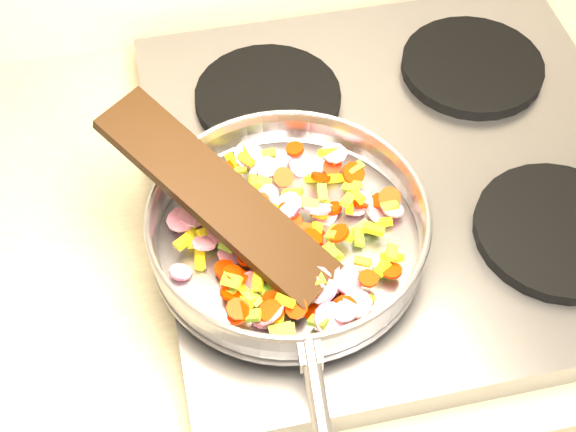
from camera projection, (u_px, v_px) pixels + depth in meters
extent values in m
cube|color=#939399|center=(400.00, 174.00, 1.00)|extent=(0.60, 0.60, 0.04)
cylinder|color=black|center=(318.00, 274.00, 0.87)|extent=(0.19, 0.19, 0.02)
cylinder|color=black|center=(558.00, 231.00, 0.91)|extent=(0.19, 0.19, 0.02)
cylinder|color=black|center=(268.00, 97.00, 1.04)|extent=(0.19, 0.19, 0.02)
cylinder|color=black|center=(472.00, 66.00, 1.08)|extent=(0.19, 0.19, 0.02)
cylinder|color=#9E9EA5|center=(288.00, 241.00, 0.89)|extent=(0.30, 0.30, 0.01)
torus|color=#9E9EA5|center=(288.00, 227.00, 0.87)|extent=(0.34, 0.34, 0.05)
torus|color=#9E9EA5|center=(288.00, 214.00, 0.85)|extent=(0.30, 0.30, 0.01)
cube|color=#9E9EA5|center=(310.00, 354.00, 0.76)|extent=(0.02, 0.03, 0.02)
cylinder|color=#CF144F|center=(252.00, 282.00, 0.84)|extent=(0.04, 0.03, 0.03)
cylinder|color=red|center=(233.00, 169.00, 0.93)|extent=(0.03, 0.03, 0.02)
cylinder|color=#CF144F|center=(231.00, 254.00, 0.87)|extent=(0.04, 0.04, 0.01)
cube|color=#7BA924|center=(333.00, 233.00, 0.87)|extent=(0.02, 0.02, 0.01)
cylinder|color=red|center=(318.00, 236.00, 0.88)|extent=(0.03, 0.03, 0.02)
cylinder|color=#CF144F|center=(328.00, 281.00, 0.83)|extent=(0.03, 0.04, 0.02)
cylinder|color=red|center=(231.00, 282.00, 0.84)|extent=(0.03, 0.04, 0.03)
cylinder|color=#CF144F|center=(318.00, 280.00, 0.83)|extent=(0.03, 0.03, 0.02)
cylinder|color=#CF144F|center=(182.00, 219.00, 0.88)|extent=(0.04, 0.04, 0.01)
cube|color=yellow|center=(316.00, 234.00, 0.87)|extent=(0.02, 0.02, 0.02)
cylinder|color=#CF144F|center=(269.00, 313.00, 0.81)|extent=(0.03, 0.04, 0.03)
cylinder|color=red|center=(247.00, 258.00, 0.85)|extent=(0.03, 0.03, 0.01)
cube|color=yellow|center=(343.00, 234.00, 0.87)|extent=(0.02, 0.03, 0.01)
cube|color=#7BA924|center=(315.00, 259.00, 0.85)|extent=(0.02, 0.02, 0.02)
cylinder|color=red|center=(237.00, 202.00, 0.89)|extent=(0.04, 0.04, 0.01)
cylinder|color=#CF144F|center=(379.00, 217.00, 0.90)|extent=(0.03, 0.04, 0.03)
cube|color=#7BA924|center=(282.00, 276.00, 0.84)|extent=(0.02, 0.02, 0.01)
cube|color=#7BA924|center=(262.00, 288.00, 0.83)|extent=(0.02, 0.02, 0.01)
cylinder|color=red|center=(390.00, 198.00, 0.90)|extent=(0.03, 0.03, 0.02)
cube|color=#7BA924|center=(358.00, 237.00, 0.88)|extent=(0.02, 0.02, 0.01)
cylinder|color=#CF144F|center=(316.00, 295.00, 0.83)|extent=(0.04, 0.03, 0.02)
cube|color=yellow|center=(267.00, 208.00, 0.89)|extent=(0.03, 0.02, 0.02)
cube|color=yellow|center=(232.00, 160.00, 0.93)|extent=(0.02, 0.02, 0.02)
cube|color=yellow|center=(258.00, 281.00, 0.83)|extent=(0.02, 0.03, 0.02)
cube|color=#7BA924|center=(255.00, 182.00, 0.91)|extent=(0.02, 0.02, 0.02)
cylinder|color=red|center=(248.00, 225.00, 0.88)|extent=(0.04, 0.04, 0.02)
cube|color=yellow|center=(256.00, 300.00, 0.83)|extent=(0.03, 0.02, 0.02)
cube|color=yellow|center=(280.00, 314.00, 0.82)|extent=(0.02, 0.03, 0.02)
cylinder|color=red|center=(312.00, 310.00, 0.83)|extent=(0.03, 0.03, 0.02)
cube|color=#7BA924|center=(309.00, 204.00, 0.88)|extent=(0.02, 0.02, 0.01)
cube|color=yellow|center=(246.00, 159.00, 0.93)|extent=(0.02, 0.02, 0.01)
cube|color=yellow|center=(303.00, 293.00, 0.82)|extent=(0.02, 0.02, 0.01)
cube|color=#7BA924|center=(318.00, 322.00, 0.80)|extent=(0.02, 0.02, 0.01)
cylinder|color=#CF144F|center=(326.00, 215.00, 0.90)|extent=(0.03, 0.03, 0.02)
cube|color=#7BA924|center=(216.00, 211.00, 0.89)|extent=(0.02, 0.02, 0.01)
cylinder|color=red|center=(359.00, 201.00, 0.91)|extent=(0.03, 0.03, 0.02)
cube|color=#7BA924|center=(352.00, 187.00, 0.91)|extent=(0.02, 0.02, 0.02)
cylinder|color=red|center=(238.00, 309.00, 0.80)|extent=(0.03, 0.03, 0.01)
cylinder|color=red|center=(339.00, 233.00, 0.86)|extent=(0.03, 0.03, 0.02)
cylinder|color=red|center=(231.00, 184.00, 0.93)|extent=(0.03, 0.03, 0.01)
cylinder|color=red|center=(261.00, 201.00, 0.89)|extent=(0.03, 0.03, 0.02)
cylinder|color=red|center=(235.00, 181.00, 0.92)|extent=(0.03, 0.03, 0.02)
cube|color=#7BA924|center=(248.00, 204.00, 0.90)|extent=(0.01, 0.02, 0.01)
cube|color=#7BA924|center=(390.00, 206.00, 0.89)|extent=(0.02, 0.02, 0.01)
cube|color=yellow|center=(315.00, 178.00, 0.93)|extent=(0.02, 0.02, 0.02)
cube|color=yellow|center=(210.00, 229.00, 0.88)|extent=(0.02, 0.02, 0.01)
cube|color=yellow|center=(242.00, 290.00, 0.84)|extent=(0.02, 0.03, 0.01)
cube|color=#7BA924|center=(286.00, 331.00, 0.80)|extent=(0.02, 0.02, 0.01)
cylinder|color=#CF144F|center=(344.00, 311.00, 0.83)|extent=(0.04, 0.04, 0.01)
cylinder|color=red|center=(225.00, 269.00, 0.85)|extent=(0.03, 0.03, 0.01)
cylinder|color=#CF144F|center=(240.00, 195.00, 0.90)|extent=(0.04, 0.03, 0.02)
cube|color=yellow|center=(319.00, 213.00, 0.89)|extent=(0.02, 0.01, 0.02)
cube|color=#7BA924|center=(262.00, 252.00, 0.87)|extent=(0.02, 0.02, 0.01)
cylinder|color=red|center=(359.00, 306.00, 0.82)|extent=(0.04, 0.04, 0.02)
cylinder|color=red|center=(369.00, 278.00, 0.83)|extent=(0.02, 0.02, 0.00)
cube|color=#7BA924|center=(278.00, 281.00, 0.84)|extent=(0.02, 0.01, 0.02)
cube|color=yellow|center=(199.00, 244.00, 0.86)|extent=(0.03, 0.01, 0.02)
cylinder|color=#CF144F|center=(180.00, 272.00, 0.85)|extent=(0.03, 0.03, 0.01)
cylinder|color=red|center=(392.00, 271.00, 0.84)|extent=(0.03, 0.03, 0.01)
cube|color=#7BA924|center=(385.00, 271.00, 0.85)|extent=(0.02, 0.02, 0.02)
cylinder|color=red|center=(225.00, 191.00, 0.90)|extent=(0.03, 0.02, 0.02)
cube|color=#7BA924|center=(286.00, 238.00, 0.87)|extent=(0.02, 0.02, 0.02)
cylinder|color=red|center=(237.00, 275.00, 0.83)|extent=(0.03, 0.03, 0.02)
cylinder|color=#CF144F|center=(384.00, 262.00, 0.86)|extent=(0.03, 0.03, 0.01)
cube|color=#7BA924|center=(323.00, 269.00, 0.84)|extent=(0.02, 0.02, 0.01)
cylinder|color=red|center=(272.00, 242.00, 0.86)|extent=(0.03, 0.02, 0.02)
cylinder|color=#CF144F|center=(221.00, 230.00, 0.87)|extent=(0.04, 0.04, 0.01)
cylinder|color=#CF144F|center=(191.00, 217.00, 0.88)|extent=(0.03, 0.04, 0.02)
cube|color=yellow|center=(333.00, 253.00, 0.85)|extent=(0.02, 0.03, 0.01)
cube|color=yellow|center=(349.00, 206.00, 0.89)|extent=(0.01, 0.02, 0.01)
cube|color=yellow|center=(358.00, 196.00, 0.89)|extent=(0.02, 0.02, 0.02)
cube|color=#7BA924|center=(374.00, 229.00, 0.88)|extent=(0.01, 0.02, 0.01)
cylinder|color=#CF144F|center=(345.00, 312.00, 0.81)|extent=(0.03, 0.03, 0.01)
cylinder|color=#CF144F|center=(203.00, 197.00, 0.90)|extent=(0.04, 0.04, 0.02)
cylinder|color=red|center=(232.00, 273.00, 0.83)|extent=(0.02, 0.02, 0.01)
cube|color=#7BA924|center=(281.00, 330.00, 0.80)|extent=(0.02, 0.01, 0.01)
cube|color=#7BA924|center=(339.00, 279.00, 0.84)|extent=(0.03, 0.03, 0.01)
cube|color=#7BA924|center=(327.00, 208.00, 0.90)|extent=(0.01, 0.02, 0.01)
cube|color=#7BA924|center=(355.00, 200.00, 0.91)|extent=(0.03, 0.02, 0.01)
cube|color=#7BA924|center=(326.00, 261.00, 0.84)|extent=(0.02, 0.02, 0.01)
cube|color=#7BA924|center=(216.00, 237.00, 0.87)|extent=(0.02, 0.02, 0.01)
cylinder|color=red|center=(199.00, 197.00, 0.91)|extent=(0.03, 0.03, 0.01)
cube|color=#7BA924|center=(275.00, 291.00, 0.83)|extent=(0.02, 0.02, 0.02)
cylinder|color=red|center=(238.00, 313.00, 0.81)|extent=(0.03, 0.03, 0.02)
cylinder|color=#CF144F|center=(324.00, 244.00, 0.88)|extent=(0.03, 0.03, 0.02)
cube|color=#7BA924|center=(329.00, 261.00, 0.85)|extent=(0.02, 0.02, 0.01)
cylinder|color=red|center=(237.00, 211.00, 0.90)|extent=(0.03, 0.04, 0.03)
cylinder|color=#CF144F|center=(288.00, 206.00, 0.89)|extent=(0.04, 0.05, 0.03)
cylinder|color=#CF144F|center=(393.00, 209.00, 0.89)|extent=(0.03, 0.03, 0.01)
cylinder|color=#CF144F|center=(311.00, 233.00, 0.89)|extent=(0.03, 0.03, 0.02)
cylinder|color=red|center=(274.00, 303.00, 0.82)|extent=(0.04, 0.03, 0.03)
cylinder|color=#CF144F|center=(361.00, 203.00, 0.91)|extent=(0.04, 0.04, 0.02)
cube|color=yellow|center=(363.00, 262.00, 0.85)|extent=(0.02, 0.02, 0.01)
cube|color=#7BA924|center=(293.00, 193.00, 0.90)|extent=(0.03, 0.02, 0.02)
cylinder|color=#CF144F|center=(302.00, 166.00, 0.94)|extent=(0.04, 0.04, 0.02)
cube|color=yellow|center=(255.00, 211.00, 0.89)|extent=(0.02, 0.02, 0.01)
cylinder|color=red|center=(222.00, 186.00, 0.92)|extent=(0.03, 0.04, 0.03)
cube|color=#7BA924|center=(240.00, 190.00, 0.91)|extent=(0.03, 0.02, 0.02)
cylinder|color=red|center=(361.00, 306.00, 0.83)|extent=(0.03, 0.03, 0.02)
cube|color=yellow|center=(256.00, 228.00, 0.87)|extent=(0.03, 0.02, 0.01)
cube|color=#7BA924|center=(360.00, 229.00, 0.89)|extent=(0.03, 0.02, 0.01)
cube|color=yellow|center=(314.00, 292.00, 0.83)|extent=(0.02, 0.01, 0.02)
cylinder|color=red|center=(333.00, 167.00, 0.94)|extent=(0.03, 0.03, 0.02)
cube|color=yellow|center=(384.00, 222.00, 0.89)|extent=(0.02, 0.01, 0.01)
cube|color=#7BA924|center=(263.00, 183.00, 0.91)|extent=(0.02, 0.02, 0.01)
cube|color=yellow|center=(329.00, 151.00, 0.93)|extent=(0.03, 0.02, 0.02)
cube|color=#7BA924|center=(292.00, 297.00, 0.82)|extent=(0.02, 0.03, 0.01)
cube|color=#7BA924|center=(210.00, 183.00, 0.92)|extent=(0.02, 0.02, 0.02)
cylinder|color=red|center=(231.00, 294.00, 0.83)|extent=(0.03, 0.03, 0.01)
cube|color=#7BA924|center=(227.00, 246.00, 0.85)|extent=(0.02, 0.02, 0.01)
cube|color=#7BA924|center=(392.00, 253.00, 0.85)|extent=(0.02, 0.03, 0.01)
cylinder|color=#CF144F|center=(264.00, 222.00, 0.89)|extent=(0.02, 0.03, 0.02)
cube|color=#7BA924|center=(251.00, 316.00, 0.80)|extent=(0.02, 0.02, 0.01)
cube|color=yellow|center=(207.00, 232.00, 0.87)|extent=(0.03, 0.02, 0.02)
cylinder|color=red|center=(244.00, 250.00, 0.86)|extent=(0.03, 0.02, 0.01)
cube|color=yellow|center=(230.00, 207.00, 0.90)|extent=(0.03, 0.02, 0.02)
cylinder|color=red|center=(333.00, 208.00, 0.90)|extent=(0.02, 0.02, 0.01)
cube|color=yellow|center=(246.00, 152.00, 0.93)|extent=(0.01, 0.03, 0.02)
cube|color=#7BA924|center=(318.00, 278.00, 0.83)|extent=(0.02, 0.02, 0.01)
cylinder|color=#CF144F|center=(355.00, 211.00, 0.90)|extent=(0.03, 0.03, 0.02)
cylinder|color=red|center=(295.00, 149.00, 0.94)|extent=(0.03, 0.03, 0.01)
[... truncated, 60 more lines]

